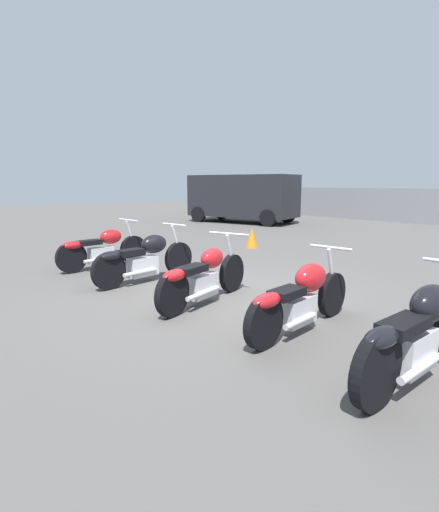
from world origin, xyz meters
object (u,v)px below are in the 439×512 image
(motorcycle_slot_1, at_px, (145,258))
(parked_van, at_px, (243,196))
(motorcycle_slot_2, at_px, (203,276))
(traffic_cone_far, at_px, (252,238))
(motorcycle_slot_4, at_px, (418,333))
(motorcycle_slot_0, at_px, (102,249))
(motorcycle_slot_3, at_px, (301,297))

(motorcycle_slot_1, xyz_separation_m, parked_van, (-6.95, 8.91, 0.74))
(motorcycle_slot_1, height_order, motorcycle_slot_2, motorcycle_slot_1)
(traffic_cone_far, bearing_deg, motorcycle_slot_1, -69.85)
(motorcycle_slot_2, height_order, motorcycle_slot_4, motorcycle_slot_4)
(motorcycle_slot_0, height_order, motorcycle_slot_2, motorcycle_slot_0)
(motorcycle_slot_0, height_order, parked_van, parked_van)
(motorcycle_slot_3, bearing_deg, motorcycle_slot_2, -179.85)
(motorcycle_slot_2, xyz_separation_m, motorcycle_slot_3, (1.62, 0.21, 0.01))
(motorcycle_slot_0, xyz_separation_m, motorcycle_slot_3, (4.93, 0.30, 0.00))
(motorcycle_slot_3, xyz_separation_m, motorcycle_slot_4, (1.44, -0.19, 0.03))
(motorcycle_slot_3, bearing_deg, motorcycle_slot_1, 176.14)
(motorcycle_slot_1, height_order, motorcycle_slot_3, motorcycle_slot_1)
(motorcycle_slot_4, xyz_separation_m, traffic_cone_far, (-6.34, 4.18, -0.17))
(traffic_cone_far, bearing_deg, parked_van, 138.90)
(motorcycle_slot_0, bearing_deg, motorcycle_slot_1, 0.08)
(motorcycle_slot_4, relative_size, parked_van, 0.41)
(motorcycle_slot_2, xyz_separation_m, traffic_cone_far, (-3.27, 4.19, -0.13))
(motorcycle_slot_0, xyz_separation_m, motorcycle_slot_4, (6.37, 0.12, 0.03))
(motorcycle_slot_3, distance_m, parked_van, 13.53)
(motorcycle_slot_3, xyz_separation_m, parked_van, (-10.31, 8.72, 0.76))
(motorcycle_slot_2, bearing_deg, motorcycle_slot_0, 164.57)
(motorcycle_slot_0, bearing_deg, parked_van, 116.82)
(motorcycle_slot_2, bearing_deg, motorcycle_slot_4, -16.74)
(motorcycle_slot_0, height_order, motorcycle_slot_3, motorcycle_slot_0)
(motorcycle_slot_2, relative_size, motorcycle_slot_3, 0.99)
(motorcycle_slot_3, xyz_separation_m, traffic_cone_far, (-4.89, 3.99, -0.14))
(motorcycle_slot_4, relative_size, traffic_cone_far, 3.84)
(motorcycle_slot_1, distance_m, motorcycle_slot_4, 4.80)
(motorcycle_slot_0, distance_m, parked_van, 10.53)
(motorcycle_slot_4, bearing_deg, motorcycle_slot_2, 179.76)
(motorcycle_slot_2, xyz_separation_m, parked_van, (-8.69, 8.92, 0.77))
(motorcycle_slot_0, height_order, traffic_cone_far, motorcycle_slot_0)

